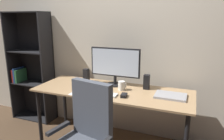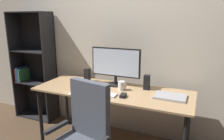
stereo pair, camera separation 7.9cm
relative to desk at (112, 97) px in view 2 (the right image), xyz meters
The scene contains 11 objects.
back_wall 0.81m from the desk, 90.00° to the left, with size 6.40×0.10×2.60m, color beige.
desk is the anchor object (origin of this frame).
monitor 0.39m from the desk, 100.45° to the left, with size 0.61×0.20×0.46m.
keyboard 0.20m from the desk, 97.55° to the right, with size 0.29×0.11×0.02m, color silver.
mouse 0.27m from the desk, 38.85° to the right, with size 0.06×0.10×0.03m, color black.
coffee_mug 0.17m from the desk, 20.83° to the left, with size 0.09×0.08×0.10m.
laptop 0.65m from the desk, ahead, with size 0.32×0.23×0.02m, color #99999E.
speaker_left 0.49m from the desk, 157.16° to the left, with size 0.06×0.07×0.17m, color black.
speaker_right 0.43m from the desk, 26.69° to the left, with size 0.06×0.07×0.17m, color black.
paper_sheet 0.34m from the desk, 148.64° to the right, with size 0.21×0.30×0.00m, color white.
bookshelf 1.49m from the desk, 167.23° to the left, with size 0.65×0.28×1.63m.
Camera 2 is at (0.90, -2.09, 1.54)m, focal length 33.72 mm.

